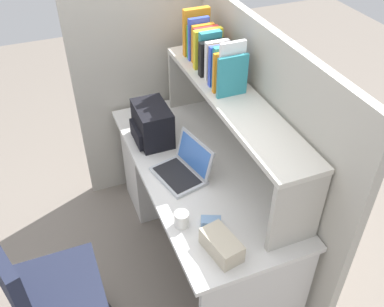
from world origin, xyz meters
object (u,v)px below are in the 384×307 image
object	(u,v)px
paper_cup	(182,219)
tissue_box	(222,245)
backpack	(152,124)
office_chair	(51,302)
computer_mouse	(211,221)
laptop	(184,168)

from	to	relation	value
paper_cup	tissue_box	size ratio (longest dim) A/B	0.39
backpack	office_chair	world-z (taller)	backpack
computer_mouse	laptop	bearing A→B (deg)	-157.59
paper_cup	tissue_box	bearing A→B (deg)	26.67
backpack	office_chair	distance (m)	1.18
laptop	computer_mouse	size ratio (longest dim) A/B	3.46
tissue_box	backpack	bearing A→B (deg)	171.01
tissue_box	laptop	bearing A→B (deg)	165.72
paper_cup	backpack	bearing A→B (deg)	173.61
laptop	computer_mouse	xyz separation A→B (m)	(0.41, -0.01, -0.03)
tissue_box	office_chair	world-z (taller)	office_chair
office_chair	paper_cup	bearing A→B (deg)	-110.75
laptop	office_chair	size ratio (longest dim) A/B	0.39
laptop	computer_mouse	world-z (taller)	laptop
backpack	paper_cup	bearing A→B (deg)	-6.39
paper_cup	office_chair	distance (m)	0.82
laptop	backpack	bearing A→B (deg)	-170.36
tissue_box	office_chair	xyz separation A→B (m)	(-0.27, -0.84, -0.39)
paper_cup	tissue_box	xyz separation A→B (m)	(0.23, 0.12, 0.01)
laptop	office_chair	distance (m)	1.02
computer_mouse	tissue_box	size ratio (longest dim) A/B	0.47
backpack	computer_mouse	bearing A→B (deg)	4.15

